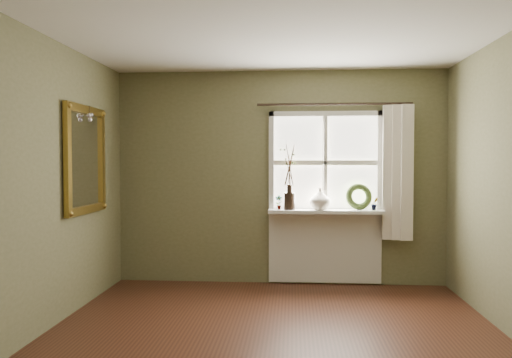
{
  "coord_description": "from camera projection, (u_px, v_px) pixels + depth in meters",
  "views": [
    {
      "loc": [
        0.16,
        -3.85,
        1.49
      ],
      "look_at": [
        -0.24,
        1.55,
        1.3
      ],
      "focal_mm": 35.0,
      "sensor_mm": 36.0,
      "label": 1
    }
  ],
  "objects": [
    {
      "name": "floor",
      "position": [
        272.0,
        352.0,
        3.9
      ],
      "size": [
        4.5,
        4.5,
        0.0
      ],
      "primitive_type": "plane",
      "color": "#3D1F13",
      "rests_on": "ground"
    },
    {
      "name": "ceiling",
      "position": [
        272.0,
        17.0,
        3.81
      ],
      "size": [
        4.5,
        4.5,
        0.0
      ],
      "primitive_type": "plane",
      "color": "silver",
      "rests_on": "ground"
    },
    {
      "name": "wall_back",
      "position": [
        280.0,
        177.0,
        6.15
      ],
      "size": [
        4.0,
        0.1,
        2.6
      ],
      "primitive_type": "cube",
      "color": "#676644",
      "rests_on": "ground"
    },
    {
      "name": "wall_left",
      "position": [
        17.0,
        186.0,
        4.0
      ],
      "size": [
        0.1,
        4.5,
        2.6
      ],
      "primitive_type": "cube",
      "color": "#676644",
      "rests_on": "ground"
    },
    {
      "name": "wall_front",
      "position": [
        242.0,
        224.0,
        1.56
      ],
      "size": [
        4.0,
        0.1,
        2.6
      ],
      "primitive_type": "cube",
      "color": "#676644",
      "rests_on": "ground"
    },
    {
      "name": "window_frame",
      "position": [
        325.0,
        163.0,
        6.03
      ],
      "size": [
        1.36,
        0.06,
        1.24
      ],
      "color": "silver",
      "rests_on": "wall_back"
    },
    {
      "name": "window_sill",
      "position": [
        325.0,
        211.0,
        5.94
      ],
      "size": [
        1.36,
        0.26,
        0.04
      ],
      "primitive_type": "cube",
      "color": "silver",
      "rests_on": "wall_back"
    },
    {
      "name": "window_apron",
      "position": [
        325.0,
        246.0,
        6.07
      ],
      "size": [
        1.36,
        0.04,
        0.88
      ],
      "primitive_type": "cube",
      "color": "silver",
      "rests_on": "ground"
    },
    {
      "name": "dark_jug",
      "position": [
        289.0,
        201.0,
        5.97
      ],
      "size": [
        0.17,
        0.17,
        0.2
      ],
      "primitive_type": "cylinder",
      "rotation": [
        0.0,
        0.0,
        0.28
      ],
      "color": "black",
      "rests_on": "window_sill"
    },
    {
      "name": "cream_vase",
      "position": [
        320.0,
        199.0,
        5.94
      ],
      "size": [
        0.32,
        0.32,
        0.26
      ],
      "primitive_type": "imported",
      "rotation": [
        0.0,
        0.0,
        0.36
      ],
      "color": "beige",
      "rests_on": "window_sill"
    },
    {
      "name": "wreath",
      "position": [
        359.0,
        199.0,
        5.95
      ],
      "size": [
        0.34,
        0.19,
        0.33
      ],
      "primitive_type": "torus",
      "rotation": [
        1.36,
        0.0,
        0.15
      ],
      "color": "#394D22",
      "rests_on": "window_sill"
    },
    {
      "name": "potted_plant_left",
      "position": [
        279.0,
        202.0,
        5.98
      ],
      "size": [
        0.09,
        0.06,
        0.17
      ],
      "primitive_type": "imported",
      "rotation": [
        0.0,
        0.0,
        0.02
      ],
      "color": "#394D22",
      "rests_on": "window_sill"
    },
    {
      "name": "potted_plant_right",
      "position": [
        375.0,
        204.0,
        5.89
      ],
      "size": [
        0.1,
        0.09,
        0.15
      ],
      "primitive_type": "imported",
      "rotation": [
        0.0,
        0.0,
        0.36
      ],
      "color": "#394D22",
      "rests_on": "window_sill"
    },
    {
      "name": "curtain",
      "position": [
        397.0,
        173.0,
        5.87
      ],
      "size": [
        0.36,
        0.12,
        1.59
      ],
      "primitive_type": "cube",
      "color": "silver",
      "rests_on": "wall_back"
    },
    {
      "name": "curtain_rod",
      "position": [
        334.0,
        104.0,
        5.94
      ],
      "size": [
        1.84,
        0.03,
        0.03
      ],
      "primitive_type": "cylinder",
      "rotation": [
        0.0,
        1.57,
        0.0
      ],
      "color": "black",
      "rests_on": "wall_back"
    },
    {
      "name": "gilt_mirror",
      "position": [
        86.0,
        159.0,
        5.12
      ],
      "size": [
        0.1,
        0.93,
        1.1
      ],
      "color": "white",
      "rests_on": "wall_left"
    }
  ]
}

